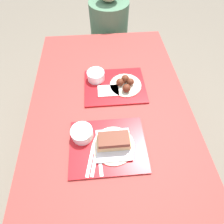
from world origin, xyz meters
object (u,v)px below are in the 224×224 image
object	(u,v)px
tray_near	(108,146)
wings_plate_far	(125,84)
bowl_coleslaw_far	(96,75)
person_seated_across	(109,27)
bowl_coleslaw_near	(82,133)
brisket_sandwich_plate	(113,143)
tray_far	(115,86)

from	to	relation	value
tray_near	wings_plate_far	distance (m)	0.42
wings_plate_far	bowl_coleslaw_far	bearing A→B (deg)	156.22
tray_near	person_seated_across	xyz separation A→B (m)	(0.10, 1.24, -0.07)
bowl_coleslaw_near	person_seated_across	xyz separation A→B (m)	(0.23, 1.17, -0.11)
brisket_sandwich_plate	tray_far	bearing A→B (deg)	83.41
tray_far	person_seated_across	xyz separation A→B (m)	(0.02, 0.83, -0.07)
brisket_sandwich_plate	person_seated_across	bearing A→B (deg)	86.67
wings_plate_far	tray_near	bearing A→B (deg)	-109.42
bowl_coleslaw_near	bowl_coleslaw_far	distance (m)	0.42
bowl_coleslaw_far	wings_plate_far	world-z (taller)	same
tray_far	person_seated_across	bearing A→B (deg)	88.30
wings_plate_far	person_seated_across	size ratio (longest dim) A/B	0.29
wings_plate_far	person_seated_across	distance (m)	0.85
tray_far	bowl_coleslaw_near	bearing A→B (deg)	-120.24
tray_near	tray_far	xyz separation A→B (m)	(0.07, 0.41, 0.00)
tray_near	brisket_sandwich_plate	xyz separation A→B (m)	(0.03, -0.00, 0.04)
bowl_coleslaw_near	bowl_coleslaw_far	size ratio (longest dim) A/B	1.00
brisket_sandwich_plate	bowl_coleslaw_far	world-z (taller)	brisket_sandwich_plate
tray_far	wings_plate_far	world-z (taller)	wings_plate_far
tray_near	bowl_coleslaw_far	distance (m)	0.48
tray_far	bowl_coleslaw_near	distance (m)	0.40
brisket_sandwich_plate	bowl_coleslaw_far	size ratio (longest dim) A/B	1.90
tray_far	brisket_sandwich_plate	bearing A→B (deg)	-96.59
tray_near	bowl_coleslaw_far	bearing A→B (deg)	95.12
tray_near	brisket_sandwich_plate	world-z (taller)	brisket_sandwich_plate
tray_far	wings_plate_far	distance (m)	0.07
brisket_sandwich_plate	wings_plate_far	xyz separation A→B (m)	(0.11, 0.40, -0.01)
bowl_coleslaw_near	person_seated_across	world-z (taller)	person_seated_across
brisket_sandwich_plate	wings_plate_far	distance (m)	0.42
tray_far	bowl_coleslaw_far	distance (m)	0.14
bowl_coleslaw_near	wings_plate_far	world-z (taller)	same
tray_far	bowl_coleslaw_far	world-z (taller)	bowl_coleslaw_far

